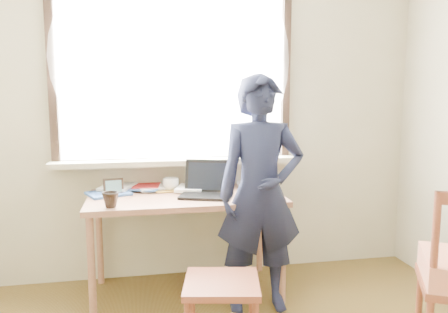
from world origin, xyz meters
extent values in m
cube|color=#BEB799|center=(0.00, 2.00, 1.30)|extent=(3.50, 0.02, 2.60)
cube|color=white|center=(-0.20, 1.99, 1.60)|extent=(1.70, 0.01, 1.30)
cube|color=black|center=(-0.20, 1.97, 0.92)|extent=(1.82, 0.06, 0.06)
cube|color=black|center=(-1.08, 1.97, 1.60)|extent=(0.06, 0.06, 1.30)
cube|color=black|center=(0.68, 1.97, 1.60)|extent=(0.06, 0.06, 1.30)
cube|color=#BEB799|center=(-0.20, 1.90, 0.93)|extent=(1.85, 0.20, 0.04)
cube|color=white|center=(-0.20, 1.91, 1.70)|extent=(1.95, 0.02, 1.65)
cube|color=#926249|center=(-0.16, 1.63, 0.71)|extent=(1.36, 0.68, 0.04)
cylinder|color=#926249|center=(-0.79, 1.34, 0.34)|extent=(0.05, 0.05, 0.69)
cylinder|color=#926249|center=(-0.79, 1.92, 0.34)|extent=(0.05, 0.05, 0.69)
cylinder|color=#926249|center=(0.47, 1.34, 0.34)|extent=(0.05, 0.05, 0.69)
cylinder|color=#926249|center=(0.47, 1.92, 0.34)|extent=(0.05, 0.05, 0.69)
cube|color=black|center=(-0.03, 1.55, 0.74)|extent=(0.42, 0.35, 0.02)
cube|color=black|center=(0.02, 1.67, 0.85)|extent=(0.36, 0.19, 0.23)
cube|color=black|center=(0.02, 1.67, 0.85)|extent=(0.31, 0.15, 0.19)
cube|color=black|center=(-0.03, 1.54, 0.74)|extent=(0.34, 0.24, 0.00)
imported|color=white|center=(-0.25, 1.81, 0.77)|extent=(0.15, 0.15, 0.09)
imported|color=black|center=(-0.66, 1.38, 0.78)|extent=(0.11, 0.11, 0.10)
ellipsoid|color=black|center=(0.32, 1.53, 0.75)|extent=(0.10, 0.07, 0.04)
cube|color=#B32123|center=(-0.70, 1.75, 0.74)|extent=(0.36, 0.37, 0.02)
cube|color=white|center=(-0.69, 1.91, 0.74)|extent=(0.32, 0.30, 0.02)
cube|color=#2D5295|center=(-0.42, 1.86, 0.74)|extent=(0.31, 0.32, 0.02)
cube|color=white|center=(-0.63, 1.70, 0.74)|extent=(0.21, 0.27, 0.01)
cube|color=white|center=(-0.30, 1.71, 0.76)|extent=(0.35, 0.32, 0.02)
cube|color=gold|center=(-0.29, 1.77, 0.75)|extent=(0.34, 0.34, 0.01)
imported|color=white|center=(-0.51, 1.86, 0.74)|extent=(0.28, 0.33, 0.03)
imported|color=white|center=(0.28, 1.90, 0.74)|extent=(0.21, 0.27, 0.02)
cube|color=black|center=(-0.66, 1.73, 0.78)|extent=(0.14, 0.04, 0.11)
cube|color=#357836|center=(-0.66, 1.73, 0.78)|extent=(0.11, 0.02, 0.08)
cube|color=brown|center=(-0.05, 0.85, 0.40)|extent=(0.48, 0.46, 0.04)
cylinder|color=brown|center=(-0.19, 1.05, 0.19)|extent=(0.03, 0.03, 0.38)
cylinder|color=brown|center=(0.16, 0.98, 0.19)|extent=(0.03, 0.03, 0.38)
cylinder|color=brown|center=(1.10, 0.74, 0.21)|extent=(0.04, 0.04, 0.42)
cylinder|color=brown|center=(0.92, 0.41, 0.72)|extent=(0.04, 0.04, 0.51)
imported|color=black|center=(0.30, 1.32, 0.78)|extent=(0.60, 0.42, 1.57)
camera|label=1|loc=(-0.47, -1.39, 1.42)|focal=35.00mm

